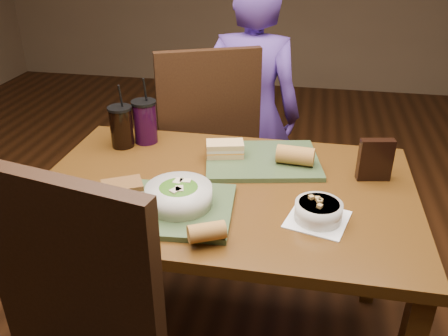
{
  "coord_description": "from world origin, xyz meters",
  "views": [
    {
      "loc": [
        0.26,
        -1.39,
        1.56
      ],
      "look_at": [
        0.0,
        0.0,
        0.82
      ],
      "focal_mm": 38.0,
      "sensor_mm": 36.0,
      "label": 1
    }
  ],
  "objects_px": {
    "salad_bowl": "(179,194)",
    "sandwich_far": "(225,149)",
    "soup_bowl": "(318,211)",
    "cup_cola": "(121,126)",
    "diner": "(251,116)",
    "tray_near": "(165,208)",
    "cup_berry": "(145,121)",
    "chip_bag": "(375,160)",
    "sandwich_near": "(123,191)",
    "dining_table": "(224,208)",
    "baguette_near": "(207,232)",
    "tray_far": "(262,160)",
    "baguette_far": "(295,155)",
    "chair_far": "(215,142)"
  },
  "relations": [
    {
      "from": "dining_table",
      "to": "baguette_far",
      "type": "distance_m",
      "value": 0.33
    },
    {
      "from": "tray_near",
      "to": "baguette_near",
      "type": "relative_size",
      "value": 4.0
    },
    {
      "from": "soup_bowl",
      "to": "chip_bag",
      "type": "bearing_deg",
      "value": 58.0
    },
    {
      "from": "baguette_far",
      "to": "cup_cola",
      "type": "height_order",
      "value": "cup_cola"
    },
    {
      "from": "tray_near",
      "to": "chair_far",
      "type": "bearing_deg",
      "value": 91.5
    },
    {
      "from": "sandwich_far",
      "to": "chip_bag",
      "type": "distance_m",
      "value": 0.54
    },
    {
      "from": "baguette_far",
      "to": "dining_table",
      "type": "bearing_deg",
      "value": -142.02
    },
    {
      "from": "soup_bowl",
      "to": "sandwich_far",
      "type": "relative_size",
      "value": 1.39
    },
    {
      "from": "tray_far",
      "to": "baguette_near",
      "type": "relative_size",
      "value": 4.0
    },
    {
      "from": "dining_table",
      "to": "chip_bag",
      "type": "bearing_deg",
      "value": 16.16
    },
    {
      "from": "tray_near",
      "to": "baguette_near",
      "type": "height_order",
      "value": "baguette_near"
    },
    {
      "from": "chair_far",
      "to": "cup_cola",
      "type": "relative_size",
      "value": 4.16
    },
    {
      "from": "chair_far",
      "to": "chip_bag",
      "type": "height_order",
      "value": "chair_far"
    },
    {
      "from": "soup_bowl",
      "to": "cup_cola",
      "type": "distance_m",
      "value": 0.88
    },
    {
      "from": "sandwich_near",
      "to": "baguette_far",
      "type": "bearing_deg",
      "value": 33.86
    },
    {
      "from": "cup_cola",
      "to": "salad_bowl",
      "type": "bearing_deg",
      "value": -49.74
    },
    {
      "from": "sandwich_far",
      "to": "sandwich_near",
      "type": "bearing_deg",
      "value": -125.15
    },
    {
      "from": "diner",
      "to": "salad_bowl",
      "type": "bearing_deg",
      "value": 85.09
    },
    {
      "from": "diner",
      "to": "tray_near",
      "type": "relative_size",
      "value": 3.27
    },
    {
      "from": "cup_berry",
      "to": "tray_near",
      "type": "bearing_deg",
      "value": -64.8
    },
    {
      "from": "soup_bowl",
      "to": "cup_cola",
      "type": "relative_size",
      "value": 0.82
    },
    {
      "from": "diner",
      "to": "chip_bag",
      "type": "height_order",
      "value": "diner"
    },
    {
      "from": "chair_far",
      "to": "dining_table",
      "type": "bearing_deg",
      "value": -75.57
    },
    {
      "from": "chair_far",
      "to": "baguette_far",
      "type": "distance_m",
      "value": 0.67
    },
    {
      "from": "dining_table",
      "to": "tray_far",
      "type": "relative_size",
      "value": 3.1
    },
    {
      "from": "diner",
      "to": "cup_berry",
      "type": "bearing_deg",
      "value": 56.04
    },
    {
      "from": "chip_bag",
      "to": "sandwich_near",
      "type": "bearing_deg",
      "value": -169.27
    },
    {
      "from": "diner",
      "to": "tray_far",
      "type": "height_order",
      "value": "diner"
    },
    {
      "from": "diner",
      "to": "cup_berry",
      "type": "height_order",
      "value": "diner"
    },
    {
      "from": "chair_far",
      "to": "sandwich_far",
      "type": "height_order",
      "value": "chair_far"
    },
    {
      "from": "cup_cola",
      "to": "baguette_near",
      "type": "bearing_deg",
      "value": -50.65
    },
    {
      "from": "diner",
      "to": "tray_far",
      "type": "relative_size",
      "value": 3.27
    },
    {
      "from": "diner",
      "to": "cup_cola",
      "type": "height_order",
      "value": "diner"
    },
    {
      "from": "tray_far",
      "to": "sandwich_far",
      "type": "relative_size",
      "value": 2.74
    },
    {
      "from": "baguette_near",
      "to": "baguette_far",
      "type": "xyz_separation_m",
      "value": [
        0.22,
        0.52,
        0.01
      ]
    },
    {
      "from": "tray_near",
      "to": "cup_berry",
      "type": "distance_m",
      "value": 0.55
    },
    {
      "from": "sandwich_far",
      "to": "diner",
      "type": "bearing_deg",
      "value": 88.66
    },
    {
      "from": "sandwich_near",
      "to": "cup_berry",
      "type": "xyz_separation_m",
      "value": [
        -0.09,
        0.48,
        0.04
      ]
    },
    {
      "from": "salad_bowl",
      "to": "soup_bowl",
      "type": "xyz_separation_m",
      "value": [
        0.43,
        0.02,
        -0.02
      ]
    },
    {
      "from": "diner",
      "to": "tray_far",
      "type": "bearing_deg",
      "value": 101.73
    },
    {
      "from": "sandwich_near",
      "to": "chip_bag",
      "type": "distance_m",
      "value": 0.86
    },
    {
      "from": "diner",
      "to": "tray_near",
      "type": "bearing_deg",
      "value": 82.97
    },
    {
      "from": "sandwich_near",
      "to": "baguette_far",
      "type": "height_order",
      "value": "baguette_far"
    },
    {
      "from": "sandwich_near",
      "to": "chip_bag",
      "type": "xyz_separation_m",
      "value": [
        0.8,
        0.32,
        0.03
      ]
    },
    {
      "from": "dining_table",
      "to": "chip_bag",
      "type": "distance_m",
      "value": 0.55
    },
    {
      "from": "dining_table",
      "to": "sandwich_near",
      "type": "bearing_deg",
      "value": -149.66
    },
    {
      "from": "tray_near",
      "to": "tray_far",
      "type": "relative_size",
      "value": 1.0
    },
    {
      "from": "salad_bowl",
      "to": "sandwich_far",
      "type": "relative_size",
      "value": 1.37
    },
    {
      "from": "sandwich_near",
      "to": "baguette_near",
      "type": "bearing_deg",
      "value": -27.75
    },
    {
      "from": "tray_near",
      "to": "salad_bowl",
      "type": "distance_m",
      "value": 0.06
    }
  ]
}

